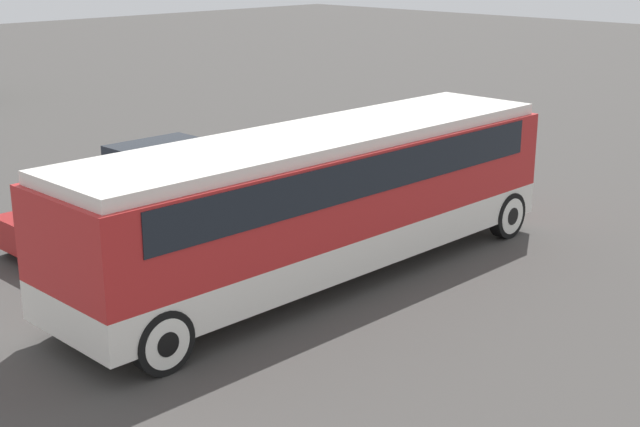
{
  "coord_description": "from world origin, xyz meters",
  "views": [
    {
      "loc": [
        -11.54,
        -11.46,
        6.21
      ],
      "look_at": [
        0.0,
        0.0,
        1.3
      ],
      "focal_mm": 50.0,
      "sensor_mm": 36.0,
      "label": 1
    }
  ],
  "objects": [
    {
      "name": "tour_bus",
      "position": [
        0.1,
        -0.0,
        1.75
      ],
      "size": [
        11.05,
        2.65,
        2.9
      ],
      "color": "silver",
      "rests_on": "ground_plane"
    },
    {
      "name": "parked_car_mid",
      "position": [
        1.53,
        7.17,
        0.69
      ],
      "size": [
        4.66,
        1.93,
        1.36
      ],
      "color": "#BCBCC1",
      "rests_on": "ground_plane"
    },
    {
      "name": "parked_car_near",
      "position": [
        -1.69,
        4.75,
        0.69
      ],
      "size": [
        4.57,
        1.9,
        1.37
      ],
      "color": "maroon",
      "rests_on": "ground_plane"
    },
    {
      "name": "ground_plane",
      "position": [
        0.0,
        0.0,
        0.0
      ],
      "size": [
        120.0,
        120.0,
        0.0
      ],
      "primitive_type": "plane",
      "color": "#423F3D"
    }
  ]
}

